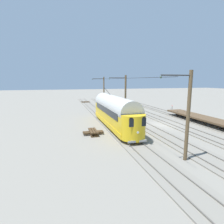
{
  "coord_description": "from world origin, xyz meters",
  "views": [
    {
      "loc": [
        13.62,
        22.84,
        6.37
      ],
      "look_at": [
        7.08,
        -0.5,
        2.17
      ],
      "focal_mm": 29.42,
      "sensor_mm": 36.0,
      "label": 1
    }
  ],
  "objects_px": {
    "flatcar_adjacent": "(203,118)",
    "spare_tie_stack": "(93,132)",
    "catenary_pole_foreground": "(104,92)",
    "switch_stand": "(172,108)",
    "catenary_pole_mid_near": "(125,98)",
    "catenary_pole_mid_far": "(187,115)",
    "vintage_streetcar": "(114,111)"
  },
  "relations": [
    {
      "from": "catenary_pole_mid_near",
      "to": "catenary_pole_mid_far",
      "type": "height_order",
      "value": "same"
    },
    {
      "from": "catenary_pole_foreground",
      "to": "catenary_pole_mid_near",
      "type": "distance_m",
      "value": 14.4
    },
    {
      "from": "catenary_pole_mid_far",
      "to": "catenary_pole_mid_near",
      "type": "bearing_deg",
      "value": -90.0
    },
    {
      "from": "catenary_pole_mid_near",
      "to": "spare_tie_stack",
      "type": "distance_m",
      "value": 8.7
    },
    {
      "from": "vintage_streetcar",
      "to": "flatcar_adjacent",
      "type": "height_order",
      "value": "vintage_streetcar"
    },
    {
      "from": "catenary_pole_mid_far",
      "to": "spare_tie_stack",
      "type": "distance_m",
      "value": 11.3
    },
    {
      "from": "vintage_streetcar",
      "to": "switch_stand",
      "type": "height_order",
      "value": "vintage_streetcar"
    },
    {
      "from": "catenary_pole_foreground",
      "to": "switch_stand",
      "type": "xyz_separation_m",
      "value": [
        -12.46,
        8.23,
        -3.03
      ]
    },
    {
      "from": "switch_stand",
      "to": "spare_tie_stack",
      "type": "distance_m",
      "value": 21.69
    },
    {
      "from": "catenary_pole_foreground",
      "to": "catenary_pole_mid_far",
      "type": "bearing_deg",
      "value": 90.0
    },
    {
      "from": "switch_stand",
      "to": "flatcar_adjacent",
      "type": "bearing_deg",
      "value": 81.21
    },
    {
      "from": "vintage_streetcar",
      "to": "catenary_pole_mid_far",
      "type": "height_order",
      "value": "catenary_pole_mid_far"
    },
    {
      "from": "catenary_pole_foreground",
      "to": "catenary_pole_mid_far",
      "type": "relative_size",
      "value": 1.0
    },
    {
      "from": "catenary_pole_mid_near",
      "to": "spare_tie_stack",
      "type": "relative_size",
      "value": 2.97
    },
    {
      "from": "catenary_pole_foreground",
      "to": "spare_tie_stack",
      "type": "distance_m",
      "value": 20.93
    },
    {
      "from": "flatcar_adjacent",
      "to": "spare_tie_stack",
      "type": "height_order",
      "value": "flatcar_adjacent"
    },
    {
      "from": "catenary_pole_foreground",
      "to": "catenary_pole_mid_near",
      "type": "relative_size",
      "value": 1.0
    },
    {
      "from": "vintage_streetcar",
      "to": "switch_stand",
      "type": "bearing_deg",
      "value": -149.59
    },
    {
      "from": "flatcar_adjacent",
      "to": "catenary_pole_mid_near",
      "type": "bearing_deg",
      "value": -21.03
    },
    {
      "from": "vintage_streetcar",
      "to": "spare_tie_stack",
      "type": "height_order",
      "value": "vintage_streetcar"
    },
    {
      "from": "catenary_pole_foreground",
      "to": "switch_stand",
      "type": "height_order",
      "value": "catenary_pole_foreground"
    },
    {
      "from": "flatcar_adjacent",
      "to": "catenary_pole_mid_far",
      "type": "height_order",
      "value": "catenary_pole_mid_far"
    },
    {
      "from": "flatcar_adjacent",
      "to": "spare_tie_stack",
      "type": "bearing_deg",
      "value": 4.15
    },
    {
      "from": "vintage_streetcar",
      "to": "catenary_pole_foreground",
      "type": "bearing_deg",
      "value": -98.25
    },
    {
      "from": "switch_stand",
      "to": "catenary_pole_mid_far",
      "type": "bearing_deg",
      "value": 58.79
    },
    {
      "from": "catenary_pole_mid_far",
      "to": "spare_tie_stack",
      "type": "xyz_separation_m",
      "value": [
        5.89,
        -9.01,
        -3.46
      ]
    },
    {
      "from": "vintage_streetcar",
      "to": "catenary_pole_mid_far",
      "type": "distance_m",
      "value": 12.15
    },
    {
      "from": "spare_tie_stack",
      "to": "flatcar_adjacent",
      "type": "bearing_deg",
      "value": -175.85
    },
    {
      "from": "catenary_pole_mid_far",
      "to": "spare_tie_stack",
      "type": "height_order",
      "value": "catenary_pole_mid_far"
    },
    {
      "from": "catenary_pole_foreground",
      "to": "catenary_pole_mid_near",
      "type": "height_order",
      "value": "same"
    },
    {
      "from": "catenary_pole_mid_near",
      "to": "catenary_pole_mid_far",
      "type": "distance_m",
      "value": 14.4
    },
    {
      "from": "flatcar_adjacent",
      "to": "switch_stand",
      "type": "relative_size",
      "value": 11.72
    }
  ]
}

